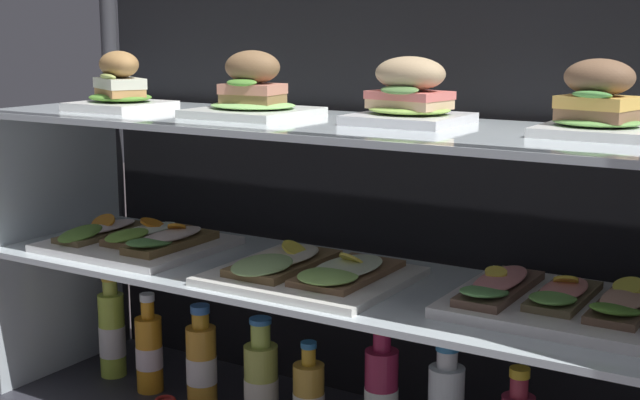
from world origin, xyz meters
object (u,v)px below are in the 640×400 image
(plated_roll_sandwich_center, at_px, (253,94))
(open_sandwich_tray_left_of_center, at_px, (309,270))
(plated_roll_sandwich_near_left_corner, at_px, (120,88))
(open_sandwich_tray_mid_right, at_px, (557,300))
(open_sandwich_tray_near_left_corner, at_px, (137,239))
(juice_bottle_front_second, at_px, (261,381))
(juice_bottle_front_middle, at_px, (148,352))
(juice_bottle_back_right, at_px, (381,398))
(juice_bottle_front_fourth, at_px, (310,399))
(plated_roll_sandwich_far_right, at_px, (598,106))
(juice_bottle_near_post, at_px, (112,334))
(plated_roll_sandwich_near_right_corner, at_px, (409,97))
(juice_bottle_front_left_end, at_px, (201,364))

(plated_roll_sandwich_center, height_order, open_sandwich_tray_left_of_center, plated_roll_sandwich_center)
(plated_roll_sandwich_near_left_corner, height_order, open_sandwich_tray_mid_right, plated_roll_sandwich_near_left_corner)
(open_sandwich_tray_near_left_corner, xyz_separation_m, juice_bottle_front_second, (0.29, 0.03, -0.26))
(open_sandwich_tray_mid_right, bearing_deg, open_sandwich_tray_near_left_corner, -177.26)
(juice_bottle_front_middle, height_order, juice_bottle_back_right, juice_bottle_back_right)
(open_sandwich_tray_mid_right, height_order, juice_bottle_front_second, open_sandwich_tray_mid_right)
(juice_bottle_front_fourth, height_order, juice_bottle_back_right, juice_bottle_back_right)
(juice_bottle_back_right, bearing_deg, plated_roll_sandwich_far_right, 4.21)
(open_sandwich_tray_near_left_corner, relative_size, juice_bottle_front_fourth, 1.80)
(plated_roll_sandwich_center, bearing_deg, juice_bottle_near_post, 178.28)
(plated_roll_sandwich_near_right_corner, xyz_separation_m, juice_bottle_front_middle, (-0.59, -0.05, -0.57))
(open_sandwich_tray_near_left_corner, xyz_separation_m, open_sandwich_tray_left_of_center, (0.43, -0.01, -0.00))
(open_sandwich_tray_left_of_center, bearing_deg, juice_bottle_near_post, 174.33)
(open_sandwich_tray_near_left_corner, bearing_deg, juice_bottle_front_second, 6.49)
(plated_roll_sandwich_far_right, relative_size, juice_bottle_near_post, 0.72)
(juice_bottle_near_post, height_order, juice_bottle_front_middle, juice_bottle_near_post)
(plated_roll_sandwich_near_right_corner, xyz_separation_m, juice_bottle_front_left_end, (-0.44, -0.05, -0.57))
(plated_roll_sandwich_near_left_corner, xyz_separation_m, juice_bottle_back_right, (0.59, 0.04, -0.55))
(open_sandwich_tray_left_of_center, xyz_separation_m, open_sandwich_tray_mid_right, (0.44, 0.06, 0.00))
(open_sandwich_tray_left_of_center, relative_size, open_sandwich_tray_mid_right, 1.00)
(juice_bottle_front_middle, bearing_deg, juice_bottle_near_post, 169.51)
(plated_roll_sandwich_far_right, distance_m, juice_bottle_front_middle, 1.08)
(open_sandwich_tray_left_of_center, distance_m, juice_bottle_near_post, 0.61)
(plated_roll_sandwich_near_left_corner, distance_m, juice_bottle_near_post, 0.57)
(plated_roll_sandwich_near_left_corner, height_order, juice_bottle_front_left_end, plated_roll_sandwich_near_left_corner)
(plated_roll_sandwich_far_right, relative_size, juice_bottle_front_second, 0.81)
(open_sandwich_tray_near_left_corner, distance_m, juice_bottle_near_post, 0.28)
(plated_roll_sandwich_near_right_corner, xyz_separation_m, juice_bottle_front_second, (-0.30, -0.04, -0.58))
(plated_roll_sandwich_center, xyz_separation_m, juice_bottle_back_right, (0.28, 0.01, -0.55))
(plated_roll_sandwich_near_left_corner, xyz_separation_m, open_sandwich_tray_left_of_center, (0.46, -0.01, -0.31))
(open_sandwich_tray_mid_right, height_order, juice_bottle_front_middle, open_sandwich_tray_mid_right)
(open_sandwich_tray_left_of_center, relative_size, juice_bottle_front_middle, 1.56)
(open_sandwich_tray_left_of_center, height_order, juice_bottle_front_fourth, open_sandwich_tray_left_of_center)
(open_sandwich_tray_left_of_center, relative_size, juice_bottle_back_right, 1.38)
(plated_roll_sandwich_near_right_corner, height_order, open_sandwich_tray_left_of_center, plated_roll_sandwich_near_right_corner)
(plated_roll_sandwich_near_left_corner, xyz_separation_m, open_sandwich_tray_mid_right, (0.90, 0.05, -0.31))
(plated_roll_sandwich_near_right_corner, bearing_deg, plated_roll_sandwich_far_right, -1.21)
(plated_roll_sandwich_near_left_corner, distance_m, juice_bottle_front_left_end, 0.59)
(open_sandwich_tray_mid_right, bearing_deg, juice_bottle_front_fourth, -177.84)
(open_sandwich_tray_left_of_center, relative_size, juice_bottle_front_fourth, 1.80)
(open_sandwich_tray_near_left_corner, relative_size, juice_bottle_near_post, 1.44)
(plated_roll_sandwich_center, relative_size, open_sandwich_tray_near_left_corner, 0.61)
(plated_roll_sandwich_center, distance_m, juice_bottle_front_fourth, 0.59)
(plated_roll_sandwich_near_left_corner, xyz_separation_m, open_sandwich_tray_near_left_corner, (0.03, 0.00, -0.31))
(open_sandwich_tray_near_left_corner, bearing_deg, plated_roll_sandwich_near_left_corner, -173.32)
(open_sandwich_tray_left_of_center, distance_m, juice_bottle_front_left_end, 0.38)
(plated_roll_sandwich_center, bearing_deg, plated_roll_sandwich_near_left_corner, -173.99)
(open_sandwich_tray_mid_right, bearing_deg, juice_bottle_front_left_end, -178.19)
(plated_roll_sandwich_center, relative_size, juice_bottle_front_fourth, 1.10)
(plated_roll_sandwich_near_right_corner, relative_size, open_sandwich_tray_mid_right, 0.54)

